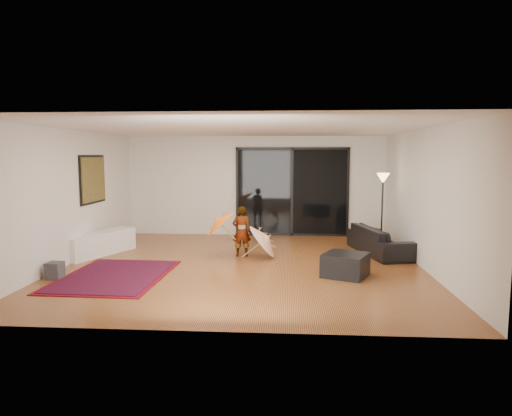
# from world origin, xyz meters

# --- Properties ---
(floor) EXTENTS (7.00, 7.00, 0.00)m
(floor) POSITION_xyz_m (0.00, 0.00, 0.00)
(floor) COLOR #9B5D2A
(floor) RESTS_ON ground
(ceiling) EXTENTS (7.00, 7.00, 0.00)m
(ceiling) POSITION_xyz_m (0.00, 0.00, 2.70)
(ceiling) COLOR white
(ceiling) RESTS_ON wall_back
(wall_back) EXTENTS (7.00, 0.00, 7.00)m
(wall_back) POSITION_xyz_m (0.00, 3.50, 1.35)
(wall_back) COLOR silver
(wall_back) RESTS_ON floor
(wall_front) EXTENTS (7.00, 0.00, 7.00)m
(wall_front) POSITION_xyz_m (0.00, -3.50, 1.35)
(wall_front) COLOR silver
(wall_front) RESTS_ON floor
(wall_left) EXTENTS (0.00, 7.00, 7.00)m
(wall_left) POSITION_xyz_m (-3.50, 0.00, 1.35)
(wall_left) COLOR silver
(wall_left) RESTS_ON floor
(wall_right) EXTENTS (0.00, 7.00, 7.00)m
(wall_right) POSITION_xyz_m (3.50, 0.00, 1.35)
(wall_right) COLOR silver
(wall_right) RESTS_ON floor
(sliding_door) EXTENTS (3.06, 0.07, 2.40)m
(sliding_door) POSITION_xyz_m (1.00, 3.47, 1.20)
(sliding_door) COLOR black
(sliding_door) RESTS_ON wall_back
(painting) EXTENTS (0.04, 1.28, 1.08)m
(painting) POSITION_xyz_m (-3.46, 1.00, 1.65)
(painting) COLOR black
(painting) RESTS_ON wall_left
(media_console) EXTENTS (1.10, 1.84, 0.50)m
(media_console) POSITION_xyz_m (-3.25, 0.73, 0.25)
(media_console) COLOR white
(media_console) RESTS_ON floor
(speaker) EXTENTS (0.27, 0.27, 0.30)m
(speaker) POSITION_xyz_m (-3.25, -1.25, 0.15)
(speaker) COLOR #424244
(speaker) RESTS_ON floor
(persian_rug) EXTENTS (1.88, 2.56, 0.02)m
(persian_rug) POSITION_xyz_m (-2.25, -1.03, 0.01)
(persian_rug) COLOR #5F0814
(persian_rug) RESTS_ON floor
(sofa) EXTENTS (1.24, 2.18, 0.60)m
(sofa) POSITION_xyz_m (2.95, 1.27, 0.30)
(sofa) COLOR black
(sofa) RESTS_ON floor
(ottoman) EXTENTS (0.96, 0.96, 0.42)m
(ottoman) POSITION_xyz_m (1.93, -0.73, 0.21)
(ottoman) COLOR black
(ottoman) RESTS_ON floor
(floor_lamp) EXTENTS (0.30, 0.30, 1.77)m
(floor_lamp) POSITION_xyz_m (3.10, 1.91, 1.40)
(floor_lamp) COLOR black
(floor_lamp) RESTS_ON floor
(child) EXTENTS (0.43, 0.31, 1.09)m
(child) POSITION_xyz_m (-0.11, 0.80, 0.55)
(child) COLOR #999999
(child) RESTS_ON floor
(parasol_orange) EXTENTS (0.71, 0.82, 0.87)m
(parasol_orange) POSITION_xyz_m (-0.66, 0.75, 0.73)
(parasol_orange) COLOR #FF650D
(parasol_orange) RESTS_ON child
(parasol_white) EXTENTS (0.67, 0.83, 0.93)m
(parasol_white) POSITION_xyz_m (0.49, 0.65, 0.50)
(parasol_white) COLOR white
(parasol_white) RESTS_ON floor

